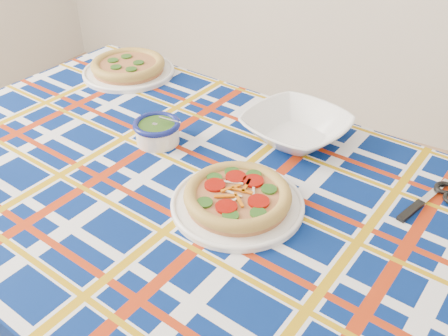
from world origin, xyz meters
The scene contains 7 objects.
dining_table centered at (0.11, 0.29, 0.65)m, with size 1.62×1.10×0.72m.
tablecloth centered at (0.11, 0.29, 0.67)m, with size 1.56×0.99×0.10m, color navy, non-canonical shape.
main_focaccia_plate centered at (0.27, 0.28, 0.75)m, with size 0.30×0.30×0.06m, color #AF6A3E, non-canonical shape.
pesto_bowl centered at (-0.04, 0.40, 0.76)m, with size 0.12×0.12×0.07m, color #1D3C10, non-canonical shape.
serving_bowl centered at (0.26, 0.60, 0.76)m, with size 0.26×0.26×0.06m, color white.
second_focaccia_plate centered at (-0.38, 0.69, 0.75)m, with size 0.31×0.31×0.06m, color #AF6A3E, non-canonical shape.
table_knife centered at (0.63, 0.55, 0.73)m, with size 0.22×0.02×0.01m, color silver, non-canonical shape.
Camera 1 is at (0.68, -0.46, 1.42)m, focal length 40.00 mm.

